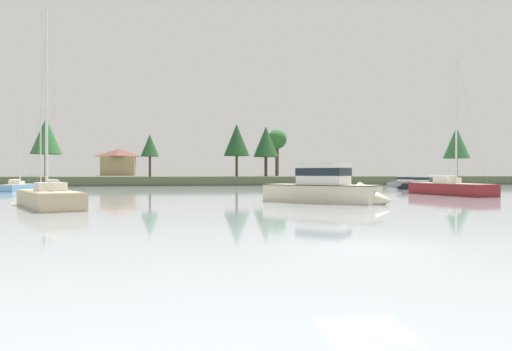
{
  "coord_description": "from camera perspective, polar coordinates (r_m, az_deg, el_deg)",
  "views": [
    {
      "loc": [
        -5.65,
        -12.92,
        2.23
      ],
      "look_at": [
        3.49,
        38.19,
        1.98
      ],
      "focal_mm": 32.48,
      "sensor_mm": 36.0,
      "label": 1
    }
  ],
  "objects": [
    {
      "name": "shore_tree_center_left",
      "position": [
        115.6,
        23.46,
        3.74
      ],
      "size": [
        5.89,
        5.89,
        11.27
      ],
      "color": "brown",
      "rests_on": "far_shore_bank"
    },
    {
      "name": "sailboat_yellow",
      "position": [
        53.99,
        -24.71,
        -1.91
      ],
      "size": [
        3.17,
        6.72,
        9.48
      ],
      "color": "gold",
      "rests_on": "ground"
    },
    {
      "name": "mooring_buoy_green",
      "position": [
        71.3,
        13.38,
        -1.46
      ],
      "size": [
        0.5,
        0.5,
        0.55
      ],
      "color": "#1E8C47",
      "rests_on": "ground"
    },
    {
      "name": "ground_plane",
      "position": [
        14.28,
        13.48,
        -8.71
      ],
      "size": [
        400.0,
        400.0,
        0.0
      ],
      "primitive_type": "plane",
      "color": "#939EA3"
    },
    {
      "name": "cruiser_black",
      "position": [
        67.8,
        19.49,
        -1.26
      ],
      "size": [
        6.8,
        5.29,
        3.62
      ],
      "color": "black",
      "rests_on": "ground"
    },
    {
      "name": "sailboat_sand",
      "position": [
        32.93,
        -24.13,
        -3.13
      ],
      "size": [
        6.1,
        9.19,
        13.79
      ],
      "color": "tan",
      "rests_on": "ground"
    },
    {
      "name": "cruiser_cream",
      "position": [
        35.36,
        9.18,
        -2.16
      ],
      "size": [
        9.11,
        8.9,
        5.26
      ],
      "color": "beige",
      "rests_on": "ground"
    },
    {
      "name": "shore_tree_right",
      "position": [
        111.2,
        2.6,
        4.36
      ],
      "size": [
        4.67,
        4.67,
        11.12
      ],
      "color": "brown",
      "rests_on": "far_shore_bank"
    },
    {
      "name": "shore_tree_left_mid",
      "position": [
        95.09,
        1.22,
        4.16
      ],
      "size": [
        5.12,
        5.12,
        10.24
      ],
      "color": "brown",
      "rests_on": "far_shore_bank"
    },
    {
      "name": "shore_tree_inland_c",
      "position": [
        88.47,
        -12.94,
        3.6
      ],
      "size": [
        3.37,
        3.37,
        7.88
      ],
      "color": "brown",
      "rests_on": "far_shore_bank"
    },
    {
      "name": "shore_tree_right_mid",
      "position": [
        111.41,
        -24.44,
        4.46
      ],
      "size": [
        6.54,
        6.54,
        12.83
      ],
      "color": "brown",
      "rests_on": "far_shore_bank"
    },
    {
      "name": "cottage_hillside",
      "position": [
        122.98,
        -16.54,
        1.63
      ],
      "size": [
        8.82,
        7.84,
        6.86
      ],
      "color": "tan",
      "rests_on": "far_shore_bank"
    },
    {
      "name": "far_shore_bank",
      "position": [
        111.41,
        -7.23,
        -0.46
      ],
      "size": [
        167.04,
        56.44,
        1.63
      ],
      "primitive_type": "cube",
      "color": "#4C563D",
      "rests_on": "ground"
    },
    {
      "name": "cruiser_grey",
      "position": [
        78.8,
        18.3,
        -1.03
      ],
      "size": [
        4.69,
        6.74,
        3.53
      ],
      "color": "gray",
      "rests_on": "ground"
    },
    {
      "name": "sailboat_maroon",
      "position": [
        51.2,
        22.82,
        -1.9
      ],
      "size": [
        4.25,
        10.13,
        14.58
      ],
      "color": "maroon",
      "rests_on": "ground"
    },
    {
      "name": "sailboat_skyblue",
      "position": [
        65.86,
        -27.26,
        -1.51
      ],
      "size": [
        3.03,
        7.47,
        9.93
      ],
      "color": "#669ECC",
      "rests_on": "ground"
    },
    {
      "name": "mooring_buoy_white",
      "position": [
        59.88,
        12.0,
        -1.79
      ],
      "size": [
        0.44,
        0.44,
        0.49
      ],
      "color": "white",
      "rests_on": "ground"
    },
    {
      "name": "shore_tree_inland_a",
      "position": [
        92.07,
        -2.4,
        4.37
      ],
      "size": [
        5.13,
        5.13,
        10.36
      ],
      "color": "brown",
      "rests_on": "far_shore_bank"
    }
  ]
}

